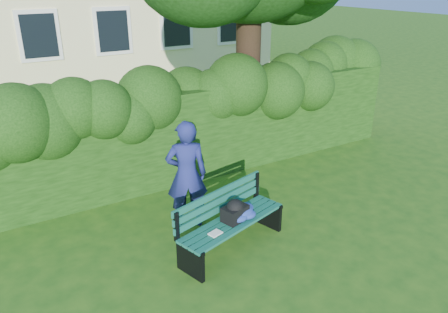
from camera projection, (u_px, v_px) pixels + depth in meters
ground at (243, 221)px, 7.30m from camera, size 80.00×80.00×0.00m
hedge at (183, 132)px, 8.69m from camera, size 10.00×1.00×1.80m
park_bench at (233, 217)px, 6.44m from camera, size 1.89×1.03×0.89m
man_reading at (187, 175)px, 6.86m from camera, size 0.76×0.64×1.79m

